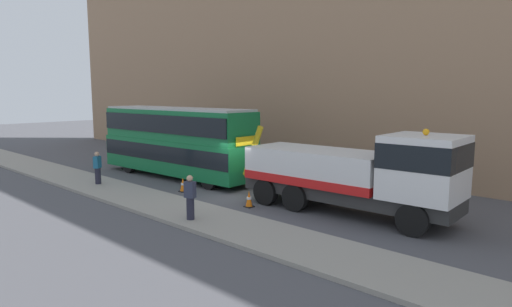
# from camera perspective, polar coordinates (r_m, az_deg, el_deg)

# --- Properties ---
(ground_plane) EXTENTS (120.00, 120.00, 0.00)m
(ground_plane) POSITION_cam_1_polar(r_m,az_deg,el_deg) (21.61, -1.08, -5.32)
(ground_plane) COLOR #4C4C51
(near_kerb) EXTENTS (60.00, 2.80, 0.15)m
(near_kerb) POSITION_cam_1_polar(r_m,az_deg,el_deg) (18.90, -10.07, -7.16)
(near_kerb) COLOR gray
(near_kerb) RESTS_ON ground_plane
(building_facade) EXTENTS (60.00, 1.50, 16.00)m
(building_facade) POSITION_cam_1_polar(r_m,az_deg,el_deg) (27.40, 10.80, 14.34)
(building_facade) COLOR #9E7A5B
(building_facade) RESTS_ON ground_plane
(recovery_tow_truck) EXTENTS (10.19, 2.99, 3.67)m
(recovery_tow_truck) POSITION_cam_1_polar(r_m,az_deg,el_deg) (18.19, 12.74, -2.38)
(recovery_tow_truck) COLOR #2D2D2D
(recovery_tow_truck) RESTS_ON ground_plane
(double_decker_bus) EXTENTS (11.12, 2.99, 4.06)m
(double_decker_bus) POSITION_cam_1_polar(r_m,az_deg,el_deg) (26.10, -10.26, 1.83)
(double_decker_bus) COLOR #146B38
(double_decker_bus) RESTS_ON ground_plane
(pedestrian_onlooker) EXTENTS (0.43, 0.48, 1.71)m
(pedestrian_onlooker) POSITION_cam_1_polar(r_m,az_deg,el_deg) (24.63, -19.78, -1.80)
(pedestrian_onlooker) COLOR #232333
(pedestrian_onlooker) RESTS_ON near_kerb
(pedestrian_bystander) EXTENTS (0.46, 0.38, 1.71)m
(pedestrian_bystander) POSITION_cam_1_polar(r_m,az_deg,el_deg) (16.96, -8.50, -5.70)
(pedestrian_bystander) COLOR #232333
(pedestrian_bystander) RESTS_ON near_kerb
(traffic_cone_near_bus) EXTENTS (0.36, 0.36, 0.72)m
(traffic_cone_near_bus) POSITION_cam_1_polar(r_m,az_deg,el_deg) (22.44, -9.41, -4.03)
(traffic_cone_near_bus) COLOR orange
(traffic_cone_near_bus) RESTS_ON ground_plane
(traffic_cone_midway) EXTENTS (0.36, 0.36, 0.72)m
(traffic_cone_midway) POSITION_cam_1_polar(r_m,az_deg,el_deg) (19.24, -0.91, -5.94)
(traffic_cone_midway) COLOR orange
(traffic_cone_midway) RESTS_ON ground_plane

